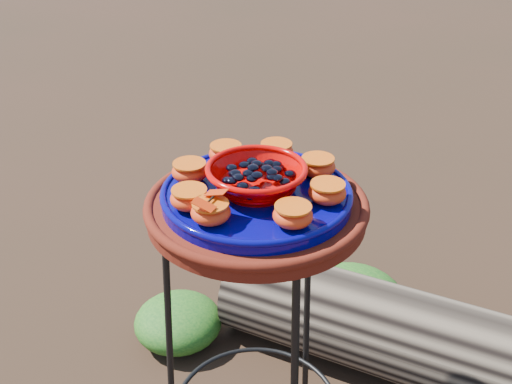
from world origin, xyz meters
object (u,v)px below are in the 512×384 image
Objects in this scene: terracotta_saucer at (256,209)px; cobalt_plate at (256,196)px; red_bowl at (256,179)px; driftwood_log at (471,356)px; plant_stand at (256,346)px.

cobalt_plate is (0.00, 0.00, 0.03)m from terracotta_saucer.
red_bowl is (0.00, 0.00, 0.07)m from terracotta_saucer.
driftwood_log is (0.34, 0.51, -0.65)m from red_bowl.
terracotta_saucer is 1.17× the size of cobalt_plate.
plant_stand is 3.69× the size of red_bowl.
red_bowl is 0.90m from driftwood_log.
red_bowl reaches higher than plant_stand.
terracotta_saucer is 0.03m from cobalt_plate.
plant_stand is at bearing 0.00° from cobalt_plate.
cobalt_plate is 2.00× the size of red_bowl.
red_bowl is 0.13× the size of driftwood_log.
plant_stand is 0.44m from red_bowl.
plant_stand is 1.58× the size of terracotta_saucer.
red_bowl is at bearing 0.00° from plant_stand.
red_bowl is at bearing 0.00° from cobalt_plate.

